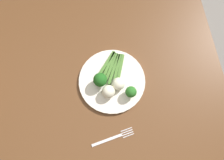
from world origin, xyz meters
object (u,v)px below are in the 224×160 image
Objects in this scene: asparagus_bundle at (113,68)px; broccoli_near_center at (100,80)px; cauliflower_outer_edge at (108,92)px; plate at (112,81)px; broccoli_front_left at (131,92)px; dining_table at (99,83)px; cauliflower_near_fork at (118,84)px; fork at (113,138)px.

broccoli_near_center is (0.05, -0.06, 0.03)m from asparagus_bundle.
cauliflower_outer_edge is (0.05, 0.03, -0.01)m from broccoli_near_center.
plate is at bearing 157.40° from cauliflower_outer_edge.
broccoli_front_left reaches higher than plate.
dining_table is 0.18m from cauliflower_near_fork.
asparagus_bundle is at bearing 169.46° from plate.
asparagus_bundle is 0.27m from fork.
cauliflower_outer_edge is (-0.01, -0.08, -0.00)m from broccoli_front_left.
cauliflower_near_fork reaches higher than plate.
cauliflower_near_fork is at bearing 54.38° from dining_table.
cauliflower_outer_edge reaches higher than asparagus_bundle.
broccoli_front_left is (0.11, 0.05, 0.02)m from asparagus_bundle.
plate reaches higher than fork.
dining_table is 21.89× the size of cauliflower_outer_edge.
broccoli_near_center is at bearing -19.93° from asparagus_bundle.
cauliflower_near_fork is at bearing 121.35° from cauliflower_outer_edge.
fork is (0.16, -0.09, -0.04)m from broccoli_front_left.
broccoli_front_left is at bearing 45.01° from plate.
cauliflower_near_fork is (0.07, 0.01, 0.02)m from asparagus_bundle.
plate is 0.06m from broccoli_near_center.
plate is at bearing 93.33° from broccoli_near_center.
broccoli_near_center is 0.40× the size of fork.
plate is (0.03, 0.06, 0.12)m from dining_table.
cauliflower_near_fork is at bearing -132.63° from broccoli_front_left.
dining_table is 0.28m from fork.
broccoli_front_left is 0.09m from cauliflower_outer_edge.
plate reaches higher than dining_table.
fork is at bearing 7.03° from dining_table.
plate is 0.05m from cauliflower_near_fork.
fork is (0.20, -0.05, -0.04)m from cauliflower_near_fork.
broccoli_front_left is (0.09, 0.12, 0.16)m from dining_table.
dining_table is 0.15m from asparagus_bundle.
broccoli_near_center is at bearing 83.68° from fork.
fork is at bearing -29.55° from broccoli_front_left.
fork is at bearing -1.43° from cauliflower_outer_edge.
broccoli_front_left reaches higher than asparagus_bundle.
broccoli_front_left is at bearing 51.71° from dining_table.
fork is (0.22, -0.03, -0.01)m from plate.
plate is at bearing -134.99° from broccoli_front_left.
asparagus_bundle reaches higher than plate.
dining_table is at bearing -163.69° from broccoli_near_center.
broccoli_front_left reaches higher than fork.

